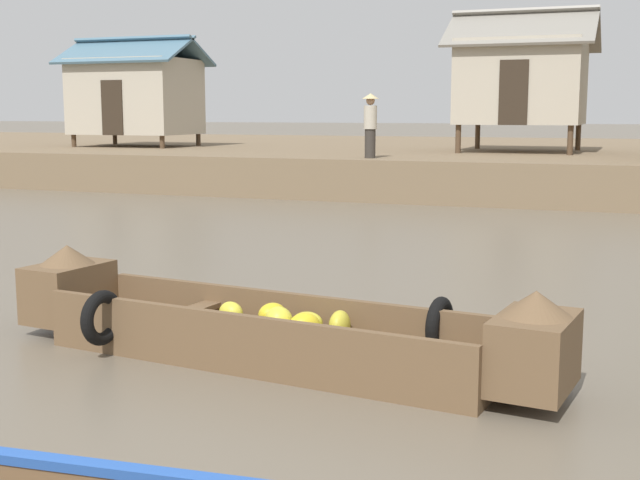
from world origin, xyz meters
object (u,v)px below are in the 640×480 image
stilt_house_left (136,95)px  vendor_person (370,122)px  banana_boat (268,328)px  stilt_house_mid_left (522,80)px

stilt_house_left → vendor_person: size_ratio=2.75×
banana_boat → stilt_house_mid_left: bearing=90.9°
banana_boat → vendor_person: bearing=103.7°
banana_boat → vendor_person: vendor_person is taller
stilt_house_left → banana_boat: bearing=-54.4°
stilt_house_mid_left → banana_boat: bearing=-89.1°
banana_boat → stilt_house_mid_left: size_ratio=1.30×
stilt_house_left → vendor_person: (9.83, -4.35, -0.84)m
stilt_house_mid_left → vendor_person: bearing=-122.5°
stilt_house_left → vendor_person: stilt_house_left is taller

